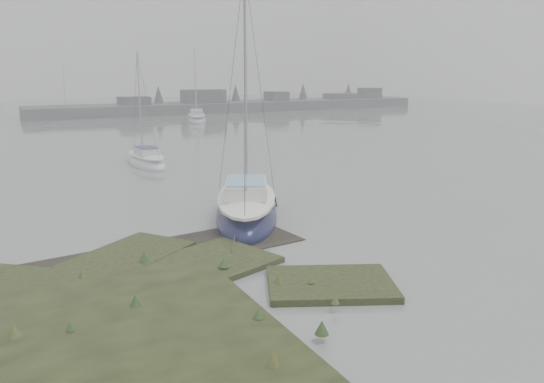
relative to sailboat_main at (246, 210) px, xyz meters
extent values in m
plane|color=slate|center=(-1.49, 22.84, -0.33)|extent=(160.00, 160.00, 0.00)
cube|color=#4C4F51|center=(24.51, 54.84, 0.27)|extent=(60.00, 8.00, 1.60)
cube|color=#424247|center=(8.51, 53.84, 1.07)|extent=(4.00, 3.00, 2.20)
cube|color=#424247|center=(18.51, 53.84, 1.47)|extent=(6.00, 3.00, 3.00)
cube|color=#424247|center=(30.51, 53.84, 1.22)|extent=(3.00, 3.00, 2.50)
cube|color=#424247|center=(42.51, 53.84, 0.97)|extent=(5.00, 3.00, 2.00)
cube|color=#424247|center=(48.51, 53.84, 1.37)|extent=(3.00, 3.00, 2.80)
cone|color=#384238|center=(12.51, 55.84, 1.87)|extent=(2.00, 2.00, 3.50)
cone|color=#384238|center=(24.51, 55.84, 1.87)|extent=(2.00, 2.00, 3.50)
cone|color=#384238|center=(36.51, 55.84, 1.87)|extent=(2.00, 2.00, 3.50)
cone|color=#384238|center=(45.51, 55.84, 1.87)|extent=(2.00, 2.00, 3.50)
ellipsoid|color=#0F1135|center=(0.01, 0.02, -0.20)|extent=(5.62, 7.97, 1.86)
ellipsoid|color=white|center=(0.01, 0.02, 0.54)|extent=(4.73, 6.87, 0.52)
cube|color=white|center=(-0.14, -0.28, 1.00)|extent=(2.62, 3.08, 0.55)
cube|color=#7BB5CE|center=(-0.14, -0.28, 1.30)|extent=(2.43, 2.83, 0.09)
cylinder|color=#939399|center=(0.44, 0.90, 5.29)|extent=(0.12, 0.12, 8.74)
cylinder|color=#939399|center=(-0.23, -0.48, 1.30)|extent=(1.43, 2.79, 0.10)
ellipsoid|color=silver|center=(-0.36, 14.46, -0.24)|extent=(2.07, 5.54, 1.33)
ellipsoid|color=silver|center=(-0.36, 14.46, 0.29)|extent=(1.67, 4.82, 0.37)
cube|color=silver|center=(-0.34, 14.23, 0.62)|extent=(1.26, 1.93, 0.39)
cube|color=#13184A|center=(-0.34, 14.23, 0.83)|extent=(1.18, 1.77, 0.06)
cylinder|color=#939399|center=(-0.39, 15.16, 3.68)|extent=(0.09, 0.09, 6.24)
cylinder|color=#939399|center=(-0.34, 14.07, 0.83)|extent=(0.18, 2.18, 0.07)
ellipsoid|color=#B3B9BD|center=(12.80, 41.12, -0.22)|extent=(4.19, 7.04, 1.62)
ellipsoid|color=silver|center=(12.80, 41.12, 0.43)|extent=(3.50, 6.08, 0.46)
cube|color=silver|center=(12.71, 40.84, 0.83)|extent=(2.08, 2.63, 0.48)
cube|color=#B8BBC5|center=(12.71, 40.84, 1.10)|extent=(1.93, 2.42, 0.08)
cylinder|color=#939399|center=(13.07, 41.93, 4.58)|extent=(0.11, 0.11, 7.64)
cylinder|color=#939399|center=(12.65, 40.66, 1.10)|extent=(0.92, 2.57, 0.09)
ellipsoid|color=#A4AAAC|center=(0.50, 55.39, -0.25)|extent=(4.96, 4.47, 1.23)
ellipsoid|color=silver|center=(0.50, 55.39, 0.24)|extent=(4.25, 3.80, 0.35)
cube|color=silver|center=(0.67, 55.26, 0.55)|extent=(2.03, 1.93, 0.36)
cube|color=silver|center=(0.67, 55.26, 0.75)|extent=(1.87, 1.78, 0.06)
cylinder|color=#939399|center=(0.00, 55.80, 3.38)|extent=(0.08, 0.08, 5.77)
cylinder|color=#939399|center=(0.78, 55.17, 0.75)|extent=(1.61, 1.32, 0.06)
camera|label=1|loc=(-8.99, -19.23, 5.64)|focal=35.00mm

